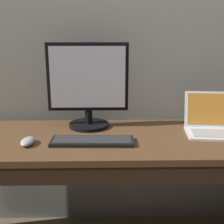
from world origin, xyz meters
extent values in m
cube|color=#9EA093|center=(0.00, 0.39, 1.31)|extent=(4.17, 0.04, 2.62)
cube|color=brown|center=(0.00, 0.00, 0.75)|extent=(1.82, 0.62, 0.03)
cube|color=#322113|center=(0.00, -0.30, 0.69)|extent=(1.75, 0.02, 0.09)
cube|color=white|center=(0.49, 0.02, 0.77)|extent=(0.35, 0.25, 0.01)
cube|color=#ACACAC|center=(0.49, 0.01, 0.78)|extent=(0.29, 0.16, 0.00)
cube|color=white|center=(0.51, 0.15, 0.87)|extent=(0.33, 0.10, 0.20)
cube|color=#C67F2D|center=(0.51, 0.15, 0.88)|extent=(0.29, 0.09, 0.18)
cylinder|color=black|center=(-0.23, 0.18, 0.77)|extent=(0.24, 0.24, 0.02)
cylinder|color=black|center=(-0.23, 0.18, 0.83)|extent=(0.04, 0.04, 0.09)
cube|color=black|center=(-0.23, 0.17, 1.06)|extent=(0.47, 0.02, 0.39)
cube|color=silver|center=(-0.23, 0.15, 1.06)|extent=(0.43, 0.00, 0.35)
cube|color=black|center=(-0.19, -0.09, 0.77)|extent=(0.43, 0.15, 0.02)
cube|color=#2D2D30|center=(-0.19, -0.09, 0.78)|extent=(0.40, 0.12, 0.00)
ellipsoid|color=#B7B7BC|center=(-0.52, -0.11, 0.78)|extent=(0.07, 0.12, 0.03)
camera|label=1|loc=(-0.12, -1.53, 1.33)|focal=47.80mm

